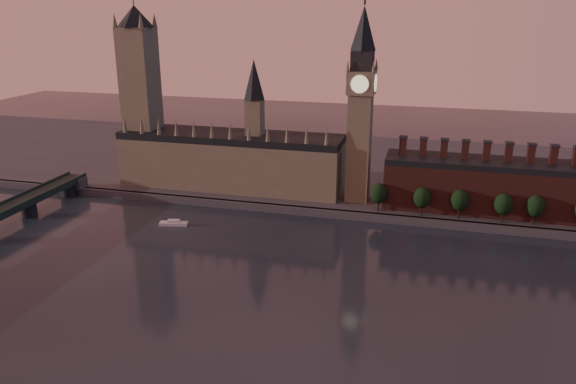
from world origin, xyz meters
name	(u,v)px	position (x,y,z in m)	size (l,w,h in m)	color
ground	(288,299)	(0.00, 0.00, 0.00)	(900.00, 900.00, 0.00)	black
north_bank	(356,169)	(0.00, 178.04, 2.00)	(900.00, 182.00, 4.00)	#49494E
palace_of_westminster	(232,158)	(-64.41, 114.91, 21.63)	(130.00, 30.30, 74.00)	#756D53
victoria_tower	(140,89)	(-120.00, 115.00, 59.09)	(24.00, 24.00, 108.00)	#756D53
big_ben	(361,104)	(10.00, 110.00, 56.83)	(15.00, 15.00, 107.00)	#756D53
chimney_block	(494,186)	(80.00, 110.00, 17.82)	(110.00, 25.00, 37.00)	#5D2A23
embankment_tree_0	(379,193)	(23.16, 95.44, 13.47)	(8.60, 8.60, 14.88)	black
embankment_tree_1	(422,198)	(45.02, 94.22, 13.47)	(8.60, 8.60, 14.88)	black
embankment_tree_2	(460,200)	(63.34, 95.13, 13.47)	(8.60, 8.60, 14.88)	black
embankment_tree_3	(503,204)	(83.81, 94.34, 13.47)	(8.60, 8.60, 14.88)	black
embankment_tree_4	(535,206)	(98.52, 95.24, 13.47)	(8.60, 8.60, 14.88)	black
river_boat	(174,223)	(-75.55, 58.42, 1.08)	(14.68, 6.81, 2.83)	silver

